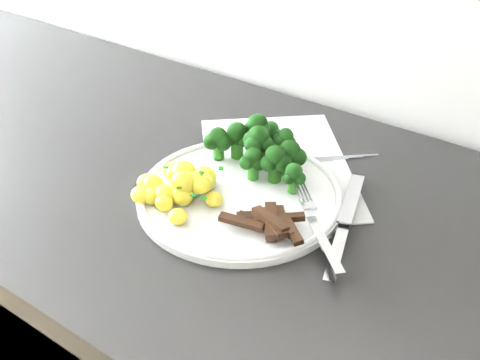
# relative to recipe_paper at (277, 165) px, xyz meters

# --- Properties ---
(recipe_paper) EXTENTS (0.35, 0.36, 0.00)m
(recipe_paper) POSITION_rel_recipe_paper_xyz_m (0.00, 0.00, 0.00)
(recipe_paper) COLOR silver
(recipe_paper) RESTS_ON counter
(plate) EXTENTS (0.28, 0.28, 0.02)m
(plate) POSITION_rel_recipe_paper_xyz_m (0.00, -0.10, 0.01)
(plate) COLOR white
(plate) RESTS_ON counter
(broccoli) EXTENTS (0.17, 0.12, 0.07)m
(broccoli) POSITION_rel_recipe_paper_xyz_m (-0.01, -0.03, 0.04)
(broccoli) COLOR #226016
(broccoli) RESTS_ON plate
(potatoes) EXTENTS (0.12, 0.11, 0.05)m
(potatoes) POSITION_rel_recipe_paper_xyz_m (-0.06, -0.15, 0.02)
(potatoes) COLOR yellow
(potatoes) RESTS_ON plate
(beef_strips) EXTENTS (0.11, 0.08, 0.03)m
(beef_strips) POSITION_rel_recipe_paper_xyz_m (0.08, -0.14, 0.02)
(beef_strips) COLOR black
(beef_strips) RESTS_ON plate
(fork) EXTENTS (0.13, 0.13, 0.02)m
(fork) POSITION_rel_recipe_paper_xyz_m (0.13, -0.11, 0.02)
(fork) COLOR #BBBBC0
(fork) RESTS_ON plate
(knife) EXTENTS (0.08, 0.21, 0.02)m
(knife) POSITION_rel_recipe_paper_xyz_m (0.15, -0.10, 0.01)
(knife) COLOR #BBBBC0
(knife) RESTS_ON plate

